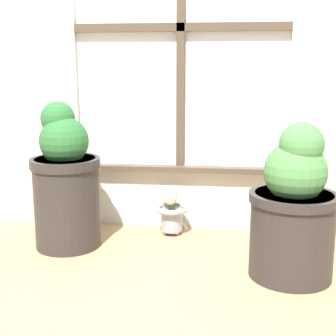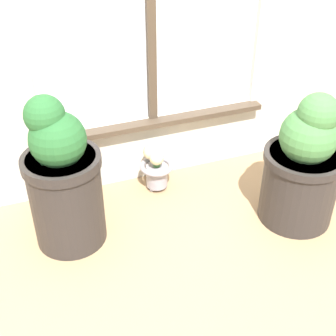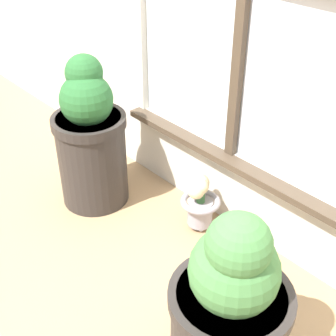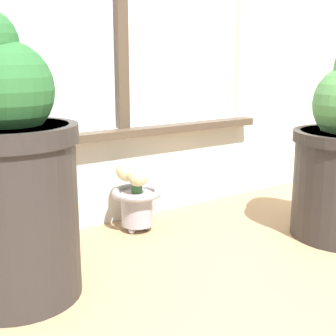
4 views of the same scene
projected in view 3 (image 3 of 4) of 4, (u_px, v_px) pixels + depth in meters
The scene contains 4 objects.
ground_plane at pixel (91, 302), 1.50m from camera, with size 10.00×10.00×0.00m, color tan.
potted_plant_left at pixel (91, 139), 1.81m from camera, with size 0.29×0.29×0.61m.
potted_plant_right at pixel (230, 310), 1.17m from camera, with size 0.31×0.31×0.56m.
flower_vase at pixel (200, 201), 1.75m from camera, with size 0.15×0.15×0.22m.
Camera 3 is at (0.92, -0.49, 1.19)m, focal length 50.00 mm.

